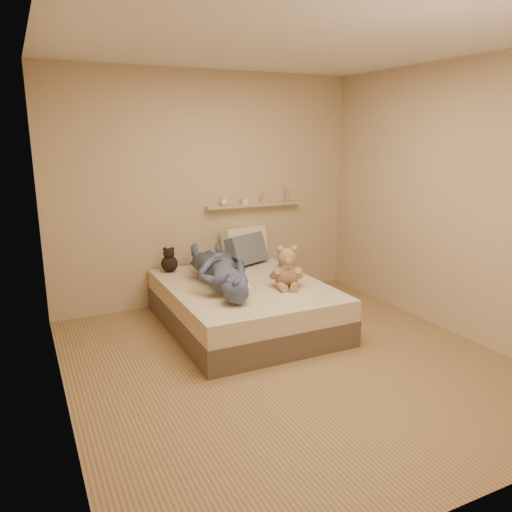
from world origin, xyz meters
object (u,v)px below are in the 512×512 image
teddy_bear (287,270)px  pillow_grey (247,250)px  bed (244,305)px  dark_plush (169,261)px  wall_shelf (254,205)px  person (219,268)px  pillow_cream (245,245)px  game_console (242,287)px

teddy_bear → pillow_grey: 0.98m
bed → dark_plush: size_ratio=6.77×
dark_plush → wall_shelf: wall_shelf is taller
teddy_bear → person: bearing=147.5°
pillow_grey → person: bearing=-133.6°
teddy_bear → dark_plush: teddy_bear is taller
person → pillow_cream: bearing=-120.1°
game_console → dark_plush: bearing=103.5°
teddy_bear → wall_shelf: (0.22, 1.20, 0.47)m
pillow_grey → person: (-0.59, -0.62, 0.01)m
bed → wall_shelf: bearing=58.8°
dark_plush → bed: bearing=-53.9°
game_console → wall_shelf: size_ratio=0.14×
pillow_grey → wall_shelf: (0.20, 0.22, 0.48)m
wall_shelf → dark_plush: bearing=-172.0°
dark_plush → wall_shelf: 1.23m
bed → person: person is taller
bed → wall_shelf: size_ratio=1.58×
dark_plush → pillow_cream: (0.94, 0.08, 0.08)m
bed → pillow_cream: (0.39, 0.83, 0.43)m
pillow_cream → person: (-0.63, -0.76, -0.02)m
wall_shelf → game_console: bearing=-119.4°
bed → pillow_grey: pillow_grey is taller
teddy_bear → pillow_grey: teddy_bear is taller
dark_plush → person: 0.75m
bed → teddy_bear: teddy_bear is taller
bed → game_console: bearing=-116.0°
dark_plush → pillow_grey: (0.90, -0.06, 0.05)m
wall_shelf → bed: bearing=-121.2°
teddy_bear → pillow_grey: bearing=88.6°
bed → person: size_ratio=1.30×
dark_plush → person: size_ratio=0.19×
game_console → teddy_bear: bearing=20.5°
teddy_bear → pillow_cream: teddy_bear is taller
game_console → pillow_grey: size_ratio=0.34×
game_console → wall_shelf: bearing=60.6°
teddy_bear → person: 0.67m
game_console → dark_plush: dark_plush is taller
bed → pillow_cream: size_ratio=3.45×
game_console → teddy_bear: 0.61m
pillow_cream → person: bearing=-129.4°
pillow_cream → pillow_grey: 0.15m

